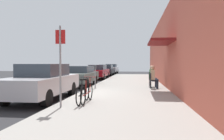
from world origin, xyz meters
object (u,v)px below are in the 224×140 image
bicycle_0 (87,93)px  cafe_chair_0 (153,80)px  parked_car_2 (98,72)px  parked_car_3 (106,70)px  parked_car_0 (43,81)px  seated_patron_1 (153,75)px  cafe_chair_1 (152,78)px  parking_meter (95,75)px  seated_patron_0 (154,76)px  street_sign (60,60)px  parked_car_4 (112,69)px  parked_car_1 (80,75)px  bicycle_1 (83,93)px

bicycle_0 → cafe_chair_0: size_ratio=1.97×
parked_car_2 → parked_car_3: 5.57m
parked_car_0 → seated_patron_1: parked_car_0 is taller
parked_car_3 → cafe_chair_1: (4.79, -12.87, -0.11)m
parked_car_3 → parking_meter: bearing=-83.7°
seated_patron_0 → cafe_chair_1: (-0.06, 0.90, -0.19)m
street_sign → bicycle_0: 1.62m
bicycle_0 → seated_patron_1: (2.73, 5.42, 0.34)m
parked_car_2 → cafe_chair_0: size_ratio=5.06×
street_sign → seated_patron_0: 6.46m
parked_car_0 → parked_car_4: parked_car_0 is taller
parked_car_2 → cafe_chair_1: (4.79, -7.29, -0.11)m
parked_car_4 → street_sign: bearing=-86.5°
parked_car_2 → parked_car_3: size_ratio=1.00×
parked_car_2 → parked_car_4: (0.00, 11.08, 0.03)m
street_sign → parked_car_0: bearing=128.2°
street_sign → seated_patron_0: street_sign is taller
parked_car_2 → cafe_chair_0: parked_car_2 is taller
street_sign → parking_meter: bearing=89.4°
parked_car_3 → street_sign: 19.31m
parked_car_1 → parked_car_3: (0.00, 11.84, 0.02)m
bicycle_1 → seated_patron_1: size_ratio=1.33×
cafe_chair_0 → seated_patron_1: (0.06, 0.89, 0.19)m
street_sign → bicycle_0: bearing=56.3°
cafe_chair_1 → seated_patron_1: size_ratio=0.67×
parking_meter → street_sign: street_sign is taller
parked_car_3 → seated_patron_1: (4.85, -12.88, 0.09)m
parked_car_2 → street_sign: 13.77m
parked_car_1 → bicycle_0: parked_car_1 is taller
parking_meter → cafe_chair_1: bearing=21.0°
parked_car_2 → parking_meter: size_ratio=3.33×
parked_car_0 → seated_patron_0: size_ratio=3.41×
seated_patron_0 → seated_patron_1: 0.89m
parked_car_4 → parked_car_0: bearing=-90.0°
parking_meter → cafe_chair_0: size_ratio=1.52×
parked_car_3 → parked_car_0: bearing=-90.0°
cafe_chair_0 → cafe_chair_1: size_ratio=1.00×
bicycle_0 → seated_patron_1: seated_patron_1 is taller
parked_car_1 → street_sign: bearing=-78.5°
parking_meter → bicycle_1: bearing=-83.9°
parked_car_4 → cafe_chair_1: 18.99m
parked_car_1 → parked_car_0: bearing=-90.0°
parked_car_2 → bicycle_0: size_ratio=2.57×
parked_car_4 → parking_meter: parked_car_4 is taller
cafe_chair_0 → seated_patron_0: (0.06, 0.00, 0.19)m
bicycle_0 → cafe_chair_1: size_ratio=1.97×
parked_car_2 → bicycle_0: bearing=-80.5°
seated_patron_1 → parked_car_2: bearing=123.6°
parked_car_0 → parked_car_1: 5.48m
parked_car_3 → bicycle_1: 18.52m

